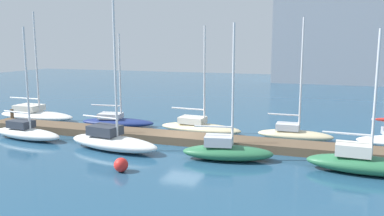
{
  "coord_description": "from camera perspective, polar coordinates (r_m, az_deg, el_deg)",
  "views": [
    {
      "loc": [
        9.11,
        -24.12,
        6.57
      ],
      "look_at": [
        0.0,
        2.0,
        2.0
      ],
      "focal_mm": 37.14,
      "sensor_mm": 36.0,
      "label": 1
    }
  ],
  "objects": [
    {
      "name": "dock_piling_near_end",
      "position": [
        35.28,
        -24.41,
        -1.16
      ],
      "size": [
        0.28,
        0.28,
        1.26
      ],
      "primitive_type": "cylinder",
      "color": "brown",
      "rests_on": "ground_plane"
    },
    {
      "name": "dock_pier",
      "position": [
        26.54,
        -1.43,
        -4.37
      ],
      "size": [
        30.9,
        2.08,
        0.53
      ],
      "primitive_type": "cube",
      "color": "brown",
      "rests_on": "ground_plane"
    },
    {
      "name": "sailboat_3",
      "position": [
        25.04,
        -11.36,
        -4.6
      ],
      "size": [
        6.58,
        2.88,
        9.4
      ],
      "rotation": [
        0.0,
        0.0,
        -0.15
      ],
      "color": "white",
      "rests_on": "ground_plane"
    },
    {
      "name": "sailboat_2",
      "position": [
        32.1,
        -10.73,
        -1.81
      ],
      "size": [
        6.12,
        2.72,
        7.25
      ],
      "rotation": [
        0.0,
        0.0,
        0.15
      ],
      "color": "navy",
      "rests_on": "ground_plane"
    },
    {
      "name": "sailboat_7",
      "position": [
        22.03,
        23.33,
        -7.16
      ],
      "size": [
        5.74,
        2.02,
        7.24
      ],
      "rotation": [
        0.0,
        0.0,
        -0.05
      ],
      "color": "#2D7047",
      "rests_on": "ground_plane"
    },
    {
      "name": "ground_plane",
      "position": [
        26.61,
        -1.42,
        -4.92
      ],
      "size": [
        120.0,
        120.0,
        0.0
      ],
      "primitive_type": "plane",
      "color": "navy"
    },
    {
      "name": "sailboat_4",
      "position": [
        29.14,
        1.07,
        -2.68
      ],
      "size": [
        6.31,
        2.32,
        7.76
      ],
      "rotation": [
        0.0,
        0.0,
        -0.06
      ],
      "color": "beige",
      "rests_on": "ground_plane"
    },
    {
      "name": "harbor_building_distant",
      "position": [
        72.31,
        19.08,
        11.82
      ],
      "size": [
        17.03,
        13.05,
        20.57
      ],
      "primitive_type": "cube",
      "color": "#9399A3",
      "rests_on": "ground_plane"
    },
    {
      "name": "sailboat_0",
      "position": [
        36.47,
        -21.56,
        -0.82
      ],
      "size": [
        7.27,
        2.4,
        9.07
      ],
      "rotation": [
        0.0,
        0.0,
        -0.01
      ],
      "color": "white",
      "rests_on": "ground_plane"
    },
    {
      "name": "sailboat_5",
      "position": [
        22.6,
        4.98,
        -6.08
      ],
      "size": [
        5.34,
        2.65,
        7.63
      ],
      "rotation": [
        0.0,
        0.0,
        0.19
      ],
      "color": "#2D7047",
      "rests_on": "ground_plane"
    },
    {
      "name": "mooring_buoy_red",
      "position": [
        20.89,
        -10.16,
        -8.03
      ],
      "size": [
        0.74,
        0.74,
        0.74
      ],
      "primitive_type": "sphere",
      "color": "red",
      "rests_on": "ground_plane"
    },
    {
      "name": "sailboat_1",
      "position": [
        29.5,
        -22.65,
        -3.17
      ],
      "size": [
        5.74,
        2.12,
        7.61
      ],
      "rotation": [
        0.0,
        0.0,
        -0.1
      ],
      "color": "white",
      "rests_on": "ground_plane"
    },
    {
      "name": "sailboat_6",
      "position": [
        27.94,
        14.46,
        -3.48
      ],
      "size": [
        5.06,
        1.67,
        8.2
      ],
      "rotation": [
        0.0,
        0.0,
        0.01
      ],
      "color": "beige",
      "rests_on": "ground_plane"
    }
  ]
}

